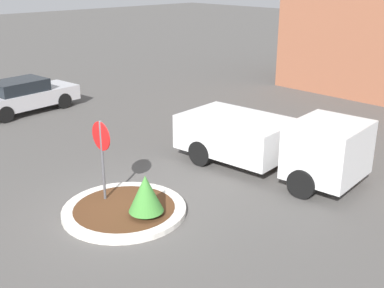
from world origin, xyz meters
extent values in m
plane|color=#514F4C|center=(0.00, 0.00, 0.00)|extent=(120.00, 120.00, 0.00)
cylinder|color=beige|center=(0.00, 0.00, 0.07)|extent=(3.20, 3.20, 0.14)
cylinder|color=#4C2D19|center=(0.00, 0.00, 0.07)|extent=(2.63, 2.63, 0.14)
cylinder|color=#4C4C51|center=(-0.78, -0.06, 1.16)|extent=(0.07, 0.07, 2.32)
cylinder|color=#B71414|center=(-0.78, -0.06, 1.92)|extent=(0.77, 0.03, 0.77)
cylinder|color=brown|center=(0.71, 0.16, 0.21)|extent=(0.08, 0.08, 0.12)
cone|color=#3D7F33|center=(0.71, 0.16, 0.74)|extent=(0.88, 0.88, 0.95)
cube|color=silver|center=(2.73, 5.13, 1.15)|extent=(2.07, 2.37, 1.57)
cube|color=silver|center=(-0.40, 4.82, 0.93)|extent=(3.70, 2.65, 1.12)
cube|color=black|center=(3.38, 5.19, 1.43)|extent=(0.24, 1.96, 0.55)
cylinder|color=black|center=(2.45, 6.17, 0.41)|extent=(0.84, 0.34, 0.82)
cylinder|color=black|center=(2.66, 4.05, 0.41)|extent=(0.84, 0.34, 0.82)
cylinder|color=black|center=(-1.14, 5.81, 0.41)|extent=(0.84, 0.34, 0.82)
cylinder|color=black|center=(-0.93, 3.69, 0.41)|extent=(0.84, 0.34, 0.82)
cube|color=#B7B7BC|center=(-10.67, 2.48, 0.62)|extent=(2.22, 4.78, 0.65)
cube|color=black|center=(-10.65, 2.25, 1.21)|extent=(1.77, 2.37, 0.52)
cylinder|color=black|center=(-11.62, 3.83, 0.35)|extent=(0.26, 0.71, 0.70)
cylinder|color=black|center=(-10.01, 3.99, 0.35)|extent=(0.26, 0.71, 0.70)
cylinder|color=black|center=(-9.72, 1.14, 0.35)|extent=(0.26, 0.71, 0.70)
camera|label=1|loc=(9.23, -6.44, 5.93)|focal=45.00mm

